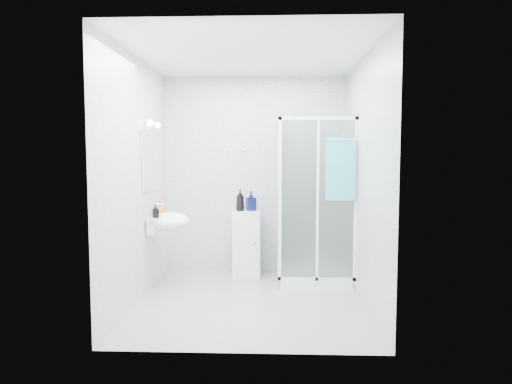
{
  "coord_description": "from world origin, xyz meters",
  "views": [
    {
      "loc": [
        0.25,
        -4.78,
        1.56
      ],
      "look_at": [
        0.05,
        0.35,
        1.15
      ],
      "focal_mm": 32.0,
      "sensor_mm": 36.0,
      "label": 1
    }
  ],
  "objects_px": {
    "storage_cabinet": "(247,244)",
    "soap_dispenser_black": "(156,211)",
    "shower_enclosure": "(308,246)",
    "shampoo_bottle_b": "(251,201)",
    "soap_dispenser_orange": "(160,207)",
    "hand_towel": "(340,168)",
    "shampoo_bottle_a": "(240,200)",
    "wall_basin": "(168,221)"
  },
  "relations": [
    {
      "from": "shower_enclosure",
      "to": "soap_dispenser_black",
      "type": "height_order",
      "value": "shower_enclosure"
    },
    {
      "from": "shampoo_bottle_b",
      "to": "soap_dispenser_orange",
      "type": "distance_m",
      "value": 1.18
    },
    {
      "from": "shampoo_bottle_b",
      "to": "soap_dispenser_black",
      "type": "bearing_deg",
      "value": -141.96
    },
    {
      "from": "storage_cabinet",
      "to": "soap_dispenser_black",
      "type": "distance_m",
      "value": 1.35
    },
    {
      "from": "shower_enclosure",
      "to": "soap_dispenser_black",
      "type": "distance_m",
      "value": 1.88
    },
    {
      "from": "shampoo_bottle_a",
      "to": "soap_dispenser_black",
      "type": "xyz_separation_m",
      "value": [
        -0.9,
        -0.76,
        -0.05
      ]
    },
    {
      "from": "hand_towel",
      "to": "shampoo_bottle_a",
      "type": "relative_size",
      "value": 2.47
    },
    {
      "from": "storage_cabinet",
      "to": "shampoo_bottle_a",
      "type": "relative_size",
      "value": 3.02
    },
    {
      "from": "storage_cabinet",
      "to": "soap_dispenser_orange",
      "type": "height_order",
      "value": "soap_dispenser_orange"
    },
    {
      "from": "storage_cabinet",
      "to": "shampoo_bottle_b",
      "type": "xyz_separation_m",
      "value": [
        0.05,
        0.04,
        0.55
      ]
    },
    {
      "from": "wall_basin",
      "to": "shampoo_bottle_a",
      "type": "xyz_separation_m",
      "value": [
        0.81,
        0.57,
        0.2
      ]
    },
    {
      "from": "shampoo_bottle_a",
      "to": "storage_cabinet",
      "type": "bearing_deg",
      "value": 6.98
    },
    {
      "from": "soap_dispenser_black",
      "to": "hand_towel",
      "type": "bearing_deg",
      "value": 2.9
    },
    {
      "from": "wall_basin",
      "to": "soap_dispenser_black",
      "type": "xyz_separation_m",
      "value": [
        -0.09,
        -0.19,
        0.14
      ]
    },
    {
      "from": "shower_enclosure",
      "to": "wall_basin",
      "type": "relative_size",
      "value": 3.57
    },
    {
      "from": "shampoo_bottle_b",
      "to": "soap_dispenser_orange",
      "type": "height_order",
      "value": "shampoo_bottle_b"
    },
    {
      "from": "shampoo_bottle_a",
      "to": "shampoo_bottle_b",
      "type": "height_order",
      "value": "shampoo_bottle_a"
    },
    {
      "from": "soap_dispenser_black",
      "to": "storage_cabinet",
      "type": "bearing_deg",
      "value": 38.03
    },
    {
      "from": "hand_towel",
      "to": "shampoo_bottle_a",
      "type": "xyz_separation_m",
      "value": [
        -1.18,
        0.65,
        -0.43
      ]
    },
    {
      "from": "shower_enclosure",
      "to": "soap_dispenser_orange",
      "type": "relative_size",
      "value": 12.05
    },
    {
      "from": "wall_basin",
      "to": "shampoo_bottle_b",
      "type": "relative_size",
      "value": 2.24
    },
    {
      "from": "shower_enclosure",
      "to": "hand_towel",
      "type": "xyz_separation_m",
      "value": [
        0.33,
        -0.4,
        0.98
      ]
    },
    {
      "from": "shampoo_bottle_b",
      "to": "storage_cabinet",
      "type": "bearing_deg",
      "value": -141.76
    },
    {
      "from": "storage_cabinet",
      "to": "shampoo_bottle_b",
      "type": "distance_m",
      "value": 0.55
    },
    {
      "from": "shower_enclosure",
      "to": "storage_cabinet",
      "type": "relative_size",
      "value": 2.35
    },
    {
      "from": "wall_basin",
      "to": "soap_dispenser_orange",
      "type": "height_order",
      "value": "soap_dispenser_orange"
    },
    {
      "from": "soap_dispenser_orange",
      "to": "soap_dispenser_black",
      "type": "height_order",
      "value": "soap_dispenser_orange"
    },
    {
      "from": "storage_cabinet",
      "to": "soap_dispenser_orange",
      "type": "xyz_separation_m",
      "value": [
        -1.02,
        -0.46,
        0.52
      ]
    },
    {
      "from": "shower_enclosure",
      "to": "shampoo_bottle_b",
      "type": "distance_m",
      "value": 0.94
    },
    {
      "from": "storage_cabinet",
      "to": "hand_towel",
      "type": "relative_size",
      "value": 1.22
    },
    {
      "from": "hand_towel",
      "to": "shampoo_bottle_a",
      "type": "bearing_deg",
      "value": 150.94
    },
    {
      "from": "storage_cabinet",
      "to": "shampoo_bottle_a",
      "type": "height_order",
      "value": "shampoo_bottle_a"
    },
    {
      "from": "hand_towel",
      "to": "shampoo_bottle_a",
      "type": "height_order",
      "value": "hand_towel"
    },
    {
      "from": "shower_enclosure",
      "to": "shampoo_bottle_b",
      "type": "relative_size",
      "value": 7.99
    },
    {
      "from": "hand_towel",
      "to": "soap_dispenser_black",
      "type": "bearing_deg",
      "value": -177.1
    },
    {
      "from": "wall_basin",
      "to": "storage_cabinet",
      "type": "distance_m",
      "value": 1.13
    },
    {
      "from": "wall_basin",
      "to": "hand_towel",
      "type": "relative_size",
      "value": 0.81
    },
    {
      "from": "shampoo_bottle_a",
      "to": "hand_towel",
      "type": "bearing_deg",
      "value": -29.06
    },
    {
      "from": "soap_dispenser_orange",
      "to": "shampoo_bottle_b",
      "type": "bearing_deg",
      "value": 24.98
    },
    {
      "from": "shower_enclosure",
      "to": "shampoo_bottle_b",
      "type": "bearing_deg",
      "value": 156.78
    },
    {
      "from": "storage_cabinet",
      "to": "hand_towel",
      "type": "height_order",
      "value": "hand_towel"
    },
    {
      "from": "storage_cabinet",
      "to": "soap_dispenser_black",
      "type": "relative_size",
      "value": 5.68
    }
  ]
}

